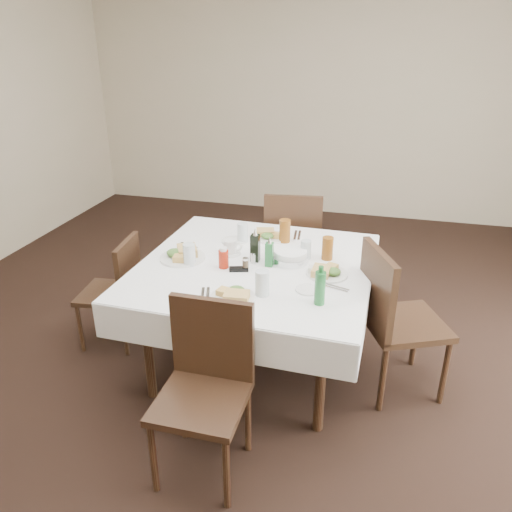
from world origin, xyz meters
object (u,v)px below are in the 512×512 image
(bread_basket, at_px, (290,256))
(green_bottle, at_px, (320,287))
(chair_south, at_px, (206,378))
(oil_cruet_green, at_px, (269,253))
(coffee_mug, at_px, (231,248))
(water_w, at_px, (189,255))
(water_s, at_px, (262,283))
(water_e, at_px, (306,250))
(chair_east, at_px, (392,313))
(dining_table, at_px, (256,274))
(water_n, at_px, (243,233))
(ketchup_bottle, at_px, (224,258))
(chair_west, at_px, (118,286))
(oil_cruet_dark, at_px, (255,247))
(chair_north, at_px, (293,240))

(bread_basket, height_order, green_bottle, green_bottle)
(chair_south, relative_size, oil_cruet_green, 4.60)
(coffee_mug, bearing_deg, water_w, -131.79)
(water_s, bearing_deg, water_e, 74.18)
(chair_east, distance_m, coffee_mug, 1.12)
(dining_table, height_order, water_n, water_n)
(dining_table, relative_size, water_w, 10.57)
(dining_table, relative_size, chair_south, 1.64)
(chair_south, xyz_separation_m, ketchup_bottle, (-0.16, 0.80, 0.30))
(oil_cruet_green, xyz_separation_m, coffee_mug, (-0.29, 0.11, -0.04))
(chair_west, relative_size, water_e, 6.47)
(chair_west, height_order, bread_basket, bread_basket)
(oil_cruet_green, bearing_deg, oil_cruet_dark, 154.43)
(water_s, height_order, ketchup_bottle, water_s)
(water_n, relative_size, water_w, 0.95)
(bread_basket, bearing_deg, ketchup_bottle, -153.82)
(coffee_mug, bearing_deg, chair_west, -172.38)
(water_e, bearing_deg, water_w, -157.82)
(water_n, xyz_separation_m, water_w, (-0.22, -0.46, 0.00))
(bread_basket, bearing_deg, water_w, -161.12)
(water_e, bearing_deg, oil_cruet_dark, -158.99)
(oil_cruet_green, relative_size, green_bottle, 0.88)
(coffee_mug, bearing_deg, chair_east, -9.06)
(oil_cruet_green, bearing_deg, chair_east, -4.33)
(water_n, height_order, bread_basket, water_n)
(oil_cruet_dark, bearing_deg, chair_north, 84.69)
(water_s, height_order, water_w, water_s)
(water_n, distance_m, water_w, 0.51)
(water_e, height_order, bread_basket, water_e)
(chair_south, height_order, chair_east, chair_east)
(chair_north, relative_size, water_s, 6.54)
(dining_table, bearing_deg, water_e, 29.21)
(oil_cruet_dark, xyz_separation_m, coffee_mug, (-0.19, 0.06, -0.05))
(dining_table, distance_m, water_w, 0.45)
(chair_west, height_order, ketchup_bottle, ketchup_bottle)
(chair_east, xyz_separation_m, green_bottle, (-0.41, -0.35, 0.30))
(ketchup_bottle, bearing_deg, water_e, 29.28)
(chair_north, relative_size, water_n, 7.10)
(chair_east, xyz_separation_m, oil_cruet_dark, (-0.89, 0.11, 0.30))
(water_n, distance_m, water_s, 0.80)
(oil_cruet_dark, bearing_deg, dining_table, -71.28)
(water_e, height_order, coffee_mug, water_e)
(chair_south, relative_size, oil_cruet_dark, 4.00)
(dining_table, height_order, chair_south, chair_south)
(water_w, height_order, oil_cruet_dark, oil_cruet_dark)
(water_e, xyz_separation_m, water_w, (-0.71, -0.29, 0.01))
(oil_cruet_dark, bearing_deg, bread_basket, 11.07)
(chair_west, relative_size, green_bottle, 3.60)
(water_n, relative_size, coffee_mug, 0.89)
(chair_south, relative_size, coffee_mug, 6.05)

